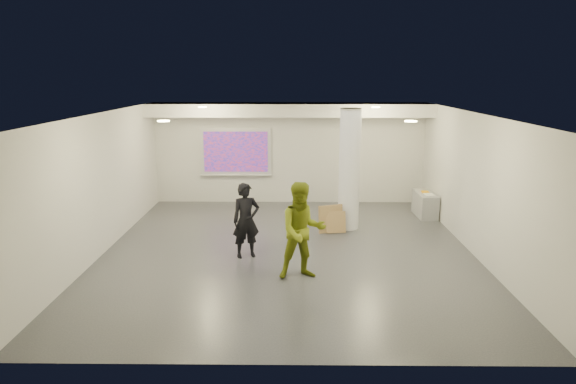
{
  "coord_description": "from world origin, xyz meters",
  "views": [
    {
      "loc": [
        0.13,
        -10.66,
        3.79
      ],
      "look_at": [
        0.0,
        0.4,
        1.25
      ],
      "focal_mm": 32.0,
      "sensor_mm": 36.0,
      "label": 1
    }
  ],
  "objects_px": {
    "projection_screen": "(236,152)",
    "man": "(302,231)",
    "credenza": "(425,204)",
    "column": "(349,170)",
    "woman": "(246,220)"
  },
  "relations": [
    {
      "from": "column",
      "to": "woman",
      "type": "bearing_deg",
      "value": -138.33
    },
    {
      "from": "man",
      "to": "projection_screen",
      "type": "bearing_deg",
      "value": 96.04
    },
    {
      "from": "column",
      "to": "credenza",
      "type": "height_order",
      "value": "column"
    },
    {
      "from": "woman",
      "to": "column",
      "type": "bearing_deg",
      "value": 21.84
    },
    {
      "from": "woman",
      "to": "man",
      "type": "bearing_deg",
      "value": -64.15
    },
    {
      "from": "projection_screen",
      "to": "man",
      "type": "bearing_deg",
      "value": -72.24
    },
    {
      "from": "projection_screen",
      "to": "credenza",
      "type": "xyz_separation_m",
      "value": [
        5.32,
        -1.5,
        -1.2
      ]
    },
    {
      "from": "projection_screen",
      "to": "man",
      "type": "relative_size",
      "value": 1.13
    },
    {
      "from": "column",
      "to": "woman",
      "type": "xyz_separation_m",
      "value": [
        -2.37,
        -2.11,
        -0.7
      ]
    },
    {
      "from": "column",
      "to": "man",
      "type": "xyz_separation_m",
      "value": [
        -1.21,
        -3.25,
        -0.57
      ]
    },
    {
      "from": "woman",
      "to": "credenza",
      "type": "bearing_deg",
      "value": 15.61
    },
    {
      "from": "credenza",
      "to": "woman",
      "type": "distance_m",
      "value": 5.66
    },
    {
      "from": "credenza",
      "to": "column",
      "type": "bearing_deg",
      "value": -153.85
    },
    {
      "from": "projection_screen",
      "to": "credenza",
      "type": "bearing_deg",
      "value": -15.71
    },
    {
      "from": "projection_screen",
      "to": "woman",
      "type": "bearing_deg",
      "value": -81.33
    }
  ]
}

